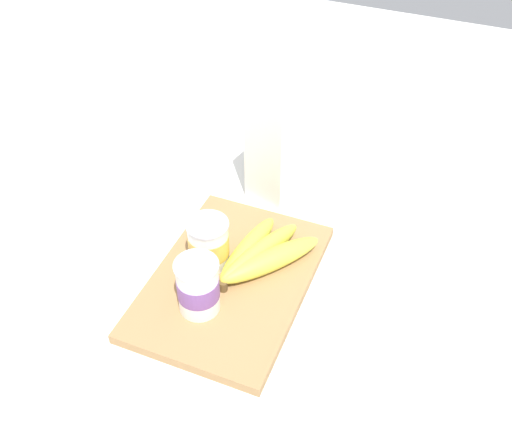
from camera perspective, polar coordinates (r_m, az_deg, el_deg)
ground_plane at (r=1.02m, az=-2.36°, el=-6.70°), size 2.40×2.40×0.00m
cutting_board at (r=1.01m, az=-2.38°, el=-6.36°), size 0.36×0.25×0.02m
cereal_box at (r=1.17m, az=3.44°, el=8.33°), size 0.22×0.12×0.24m
yogurt_cup_front at (r=0.93m, az=-5.48°, el=-6.86°), size 0.07×0.07×0.10m
yogurt_cup_back at (r=1.00m, az=-4.50°, el=-2.81°), size 0.07×0.07×0.09m
banana_bunch at (r=1.02m, az=0.44°, el=-3.87°), size 0.19×0.15×0.04m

